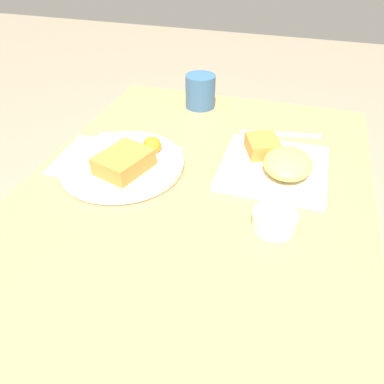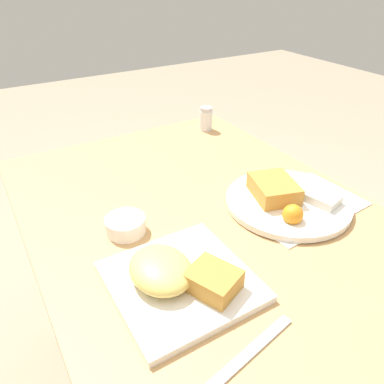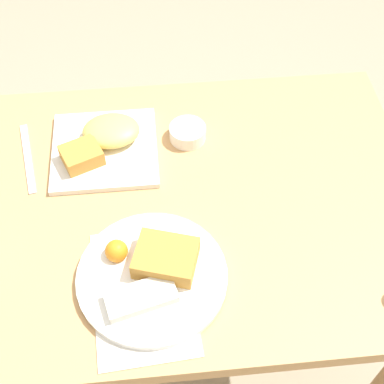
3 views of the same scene
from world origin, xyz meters
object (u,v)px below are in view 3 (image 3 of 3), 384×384
Objects in this scene: butter_knife at (28,158)px; plate_square_near at (104,143)px; plate_oval_far at (153,272)px; sauce_ramekin at (188,132)px.

plate_square_near is at bearing 82.56° from butter_knife.
plate_square_near reaches higher than butter_knife.
plate_oval_far is at bearing 28.05° from butter_knife.
plate_square_near is 0.17m from butter_knife.
plate_oval_far is 0.37m from sauce_ramekin.
plate_oval_far is 1.35× the size of butter_knife.
sauce_ramekin is (-0.10, -0.36, -0.00)m from plate_oval_far.
butter_knife is at bearing 3.35° from plate_square_near.
plate_square_near is 0.19m from sauce_ramekin.
plate_oval_far is 0.42m from butter_knife.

